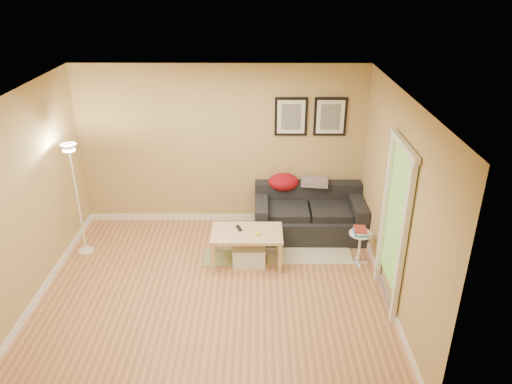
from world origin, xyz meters
TOP-DOWN VIEW (x-y plane):
  - floor at (0.00, 0.00)m, footprint 4.50×4.50m
  - ceiling at (0.00, 0.00)m, footprint 4.50×4.50m
  - wall_back at (0.00, 2.00)m, footprint 4.50×0.00m
  - wall_front at (0.00, -2.00)m, footprint 4.50×0.00m
  - wall_left at (-2.25, 0.00)m, footprint 0.00×4.00m
  - wall_right at (2.25, 0.00)m, footprint 0.00×4.00m
  - baseboard_back at (0.00, 1.99)m, footprint 4.50×0.02m
  - baseboard_left at (-2.24, 0.00)m, footprint 0.02×4.00m
  - baseboard_right at (2.24, 0.00)m, footprint 0.02×4.00m
  - sofa at (1.38, 1.53)m, footprint 1.70×0.90m
  - red_throw at (0.98, 1.83)m, footprint 0.48×0.36m
  - plaid_throw at (1.48, 1.82)m, footprint 0.45×0.32m
  - framed_print_left at (1.08, 1.98)m, footprint 0.50×0.04m
  - framed_print_right at (1.68, 1.98)m, footprint 0.50×0.04m
  - area_rug at (1.34, 1.06)m, footprint 1.25×0.85m
  - green_runner at (0.14, 0.82)m, footprint 0.70×0.50m
  - coffee_table at (0.42, 0.70)m, footprint 1.11×0.82m
  - remote_control at (0.31, 0.79)m, footprint 0.10×0.17m
  - tape_roll at (0.57, 0.62)m, footprint 0.07×0.07m
  - storage_bin at (0.45, 0.65)m, footprint 0.47×0.35m
  - side_table at (2.02, 0.68)m, footprint 0.33×0.33m
  - book_stack at (2.01, 0.67)m, footprint 0.26×0.30m
  - floor_lamp at (-2.00, 0.97)m, footprint 0.22×0.22m
  - doorway at (2.20, -0.15)m, footprint 0.12×1.01m

SIDE VIEW (x-z plane):
  - floor at x=0.00m, z-range 0.00..0.00m
  - area_rug at x=1.34m, z-range 0.00..0.01m
  - green_runner at x=0.14m, z-range 0.00..0.01m
  - baseboard_back at x=0.00m, z-range 0.00..0.10m
  - baseboard_left at x=-2.24m, z-range 0.00..0.10m
  - baseboard_right at x=2.24m, z-range 0.00..0.10m
  - storage_bin at x=0.45m, z-range 0.00..0.29m
  - side_table at x=2.02m, z-range 0.00..0.50m
  - coffee_table at x=0.42m, z-range 0.00..0.50m
  - sofa at x=1.38m, z-range 0.00..0.75m
  - remote_control at x=0.31m, z-range 0.50..0.52m
  - tape_roll at x=0.57m, z-range 0.50..0.53m
  - book_stack at x=2.01m, z-range 0.50..0.58m
  - red_throw at x=0.98m, z-range 0.63..0.91m
  - plaid_throw at x=1.48m, z-range 0.73..0.83m
  - floor_lamp at x=-2.00m, z-range -0.05..1.66m
  - doorway at x=2.20m, z-range -0.04..2.09m
  - wall_back at x=0.00m, z-range -0.95..3.55m
  - wall_front at x=0.00m, z-range -0.95..3.55m
  - wall_left at x=-2.25m, z-range -0.70..3.30m
  - wall_right at x=2.25m, z-range -0.70..3.30m
  - framed_print_left at x=1.08m, z-range 1.50..2.10m
  - framed_print_right at x=1.68m, z-range 1.50..2.10m
  - ceiling at x=0.00m, z-range 2.60..2.60m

